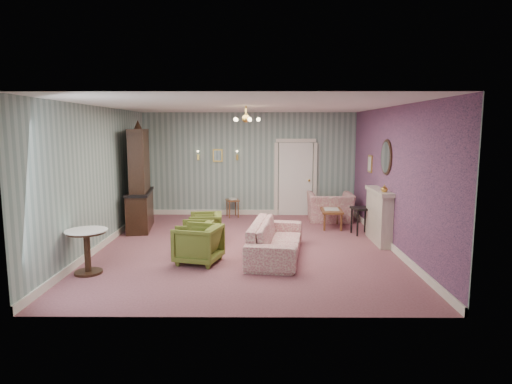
{
  "coord_description": "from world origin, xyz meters",
  "views": [
    {
      "loc": [
        0.26,
        -9.0,
        2.45
      ],
      "look_at": [
        0.2,
        0.4,
        1.1
      ],
      "focal_mm": 31.03,
      "sensor_mm": 36.0,
      "label": 1
    }
  ],
  "objects_px": {
    "fireplace": "(379,216)",
    "pedestal_table": "(87,252)",
    "wingback_chair": "(330,202)",
    "olive_chair_b": "(195,235)",
    "sofa_chintz": "(276,233)",
    "olive_chair_c": "(205,226)",
    "side_table_black": "(361,221)",
    "dresser": "(139,177)",
    "coffee_table": "(331,218)",
    "olive_chair_a": "(198,242)"
  },
  "relations": [
    {
      "from": "olive_chair_c",
      "to": "dresser",
      "type": "height_order",
      "value": "dresser"
    },
    {
      "from": "olive_chair_c",
      "to": "sofa_chintz",
      "type": "distance_m",
      "value": 1.84
    },
    {
      "from": "olive_chair_c",
      "to": "coffee_table",
      "type": "bearing_deg",
      "value": 111.22
    },
    {
      "from": "dresser",
      "to": "wingback_chair",
      "type": "bearing_deg",
      "value": 2.96
    },
    {
      "from": "olive_chair_a",
      "to": "side_table_black",
      "type": "distance_m",
      "value": 4.14
    },
    {
      "from": "fireplace",
      "to": "pedestal_table",
      "type": "distance_m",
      "value": 5.92
    },
    {
      "from": "dresser",
      "to": "pedestal_table",
      "type": "bearing_deg",
      "value": -98.11
    },
    {
      "from": "olive_chair_b",
      "to": "wingback_chair",
      "type": "xyz_separation_m",
      "value": [
        3.18,
        2.96,
        0.17
      ]
    },
    {
      "from": "olive_chair_c",
      "to": "olive_chair_b",
      "type": "bearing_deg",
      "value": -13.3
    },
    {
      "from": "dresser",
      "to": "side_table_black",
      "type": "xyz_separation_m",
      "value": [
        5.3,
        -0.55,
        -0.98
      ]
    },
    {
      "from": "coffee_table",
      "to": "pedestal_table",
      "type": "bearing_deg",
      "value": -142.71
    },
    {
      "from": "wingback_chair",
      "to": "fireplace",
      "type": "xyz_separation_m",
      "value": [
        0.7,
        -2.18,
        0.07
      ]
    },
    {
      "from": "wingback_chair",
      "to": "side_table_black",
      "type": "relative_size",
      "value": 1.81
    },
    {
      "from": "olive_chair_c",
      "to": "wingback_chair",
      "type": "distance_m",
      "value": 3.76
    },
    {
      "from": "sofa_chintz",
      "to": "wingback_chair",
      "type": "distance_m",
      "value": 3.62
    },
    {
      "from": "olive_chair_b",
      "to": "coffee_table",
      "type": "xyz_separation_m",
      "value": [
        3.09,
        2.23,
        -0.11
      ]
    },
    {
      "from": "side_table_black",
      "to": "fireplace",
      "type": "bearing_deg",
      "value": -73.01
    },
    {
      "from": "sofa_chintz",
      "to": "pedestal_table",
      "type": "height_order",
      "value": "sofa_chintz"
    },
    {
      "from": "olive_chair_c",
      "to": "sofa_chintz",
      "type": "xyz_separation_m",
      "value": [
        1.49,
        -1.08,
        0.1
      ]
    },
    {
      "from": "olive_chair_a",
      "to": "side_table_black",
      "type": "relative_size",
      "value": 1.21
    },
    {
      "from": "dresser",
      "to": "coffee_table",
      "type": "height_order",
      "value": "dresser"
    },
    {
      "from": "wingback_chair",
      "to": "olive_chair_c",
      "type": "bearing_deg",
      "value": 35.95
    },
    {
      "from": "coffee_table",
      "to": "pedestal_table",
      "type": "xyz_separation_m",
      "value": [
        -4.72,
        -3.59,
        0.15
      ]
    },
    {
      "from": "wingback_chair",
      "to": "coffee_table",
      "type": "bearing_deg",
      "value": 83.5
    },
    {
      "from": "olive_chair_a",
      "to": "dresser",
      "type": "height_order",
      "value": "dresser"
    },
    {
      "from": "pedestal_table",
      "to": "side_table_black",
      "type": "bearing_deg",
      "value": 28.13
    },
    {
      "from": "olive_chair_b",
      "to": "fireplace",
      "type": "bearing_deg",
      "value": 105.92
    },
    {
      "from": "olive_chair_a",
      "to": "sofa_chintz",
      "type": "xyz_separation_m",
      "value": [
        1.44,
        0.44,
        0.06
      ]
    },
    {
      "from": "coffee_table",
      "to": "side_table_black",
      "type": "bearing_deg",
      "value": -52.72
    },
    {
      "from": "olive_chair_c",
      "to": "fireplace",
      "type": "bearing_deg",
      "value": 85.23
    },
    {
      "from": "olive_chair_b",
      "to": "coffee_table",
      "type": "distance_m",
      "value": 3.81
    },
    {
      "from": "sofa_chintz",
      "to": "dresser",
      "type": "distance_m",
      "value": 4.08
    },
    {
      "from": "sofa_chintz",
      "to": "fireplace",
      "type": "distance_m",
      "value": 2.52
    },
    {
      "from": "fireplace",
      "to": "coffee_table",
      "type": "height_order",
      "value": "fireplace"
    },
    {
      "from": "fireplace",
      "to": "olive_chair_b",
      "type": "bearing_deg",
      "value": -168.6
    },
    {
      "from": "olive_chair_c",
      "to": "pedestal_table",
      "type": "height_order",
      "value": "pedestal_table"
    },
    {
      "from": "olive_chair_b",
      "to": "olive_chair_c",
      "type": "xyz_separation_m",
      "value": [
        0.12,
        0.78,
        0.02
      ]
    },
    {
      "from": "fireplace",
      "to": "side_table_black",
      "type": "relative_size",
      "value": 2.18
    },
    {
      "from": "olive_chair_a",
      "to": "sofa_chintz",
      "type": "bearing_deg",
      "value": 122.67
    },
    {
      "from": "sofa_chintz",
      "to": "coffee_table",
      "type": "relative_size",
      "value": 2.54
    },
    {
      "from": "olive_chair_a",
      "to": "side_table_black",
      "type": "xyz_separation_m",
      "value": [
        3.5,
        2.21,
        -0.07
      ]
    },
    {
      "from": "side_table_black",
      "to": "olive_chair_c",
      "type": "bearing_deg",
      "value": -169.02
    },
    {
      "from": "fireplace",
      "to": "olive_chair_c",
      "type": "bearing_deg",
      "value": -179.97
    },
    {
      "from": "sofa_chintz",
      "to": "side_table_black",
      "type": "bearing_deg",
      "value": -41.34
    },
    {
      "from": "coffee_table",
      "to": "side_table_black",
      "type": "distance_m",
      "value": 0.96
    },
    {
      "from": "olive_chair_b",
      "to": "sofa_chintz",
      "type": "xyz_separation_m",
      "value": [
        1.61,
        -0.3,
        0.11
      ]
    },
    {
      "from": "olive_chair_c",
      "to": "side_table_black",
      "type": "xyz_separation_m",
      "value": [
        3.55,
        0.69,
        -0.03
      ]
    },
    {
      "from": "dresser",
      "to": "fireplace",
      "type": "height_order",
      "value": "dresser"
    },
    {
      "from": "wingback_chair",
      "to": "dresser",
      "type": "distance_m",
      "value": 4.96
    },
    {
      "from": "olive_chair_c",
      "to": "fireplace",
      "type": "relative_size",
      "value": 0.5
    }
  ]
}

